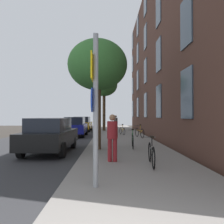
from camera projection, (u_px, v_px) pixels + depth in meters
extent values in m
plane|color=#332D28|center=(76.00, 138.00, 16.86)|extent=(41.80, 41.80, 0.00)
cube|color=#2D2D30|center=(49.00, 138.00, 16.83)|extent=(7.00, 38.00, 0.01)
cube|color=gray|center=(121.00, 137.00, 16.92)|extent=(4.20, 38.00, 0.12)
cube|color=#513328|center=(155.00, 53.00, 16.57)|extent=(0.50, 27.00, 13.16)
cube|color=#384756|center=(187.00, 93.00, 9.00)|extent=(0.06, 1.31, 2.13)
cube|color=#384756|center=(159.00, 101.00, 14.00)|extent=(0.06, 1.31, 2.13)
cube|color=#384756|center=(145.00, 105.00, 19.00)|extent=(0.06, 1.31, 2.13)
cube|color=#384756|center=(138.00, 107.00, 24.00)|extent=(0.06, 1.31, 2.13)
cube|color=#384756|center=(133.00, 109.00, 29.00)|extent=(0.06, 1.31, 2.13)
cube|color=#384756|center=(186.00, 22.00, 9.06)|extent=(0.06, 1.31, 2.13)
cube|color=#384756|center=(159.00, 55.00, 14.05)|extent=(0.06, 1.31, 2.13)
cube|color=#384756|center=(145.00, 71.00, 19.05)|extent=(0.06, 1.31, 2.13)
cube|color=#384756|center=(138.00, 80.00, 24.05)|extent=(0.06, 1.31, 2.13)
cube|color=#384756|center=(133.00, 86.00, 29.05)|extent=(0.06, 1.31, 2.13)
cube|color=#384756|center=(158.00, 9.00, 14.11)|extent=(0.06, 1.31, 2.13)
cube|color=#384756|center=(145.00, 37.00, 19.11)|extent=(0.06, 1.31, 2.13)
cube|color=#384756|center=(138.00, 53.00, 24.10)|extent=(0.06, 1.31, 2.13)
cube|color=#384756|center=(133.00, 64.00, 29.10)|extent=(0.06, 1.31, 2.13)
cube|color=#384756|center=(145.00, 3.00, 19.16)|extent=(0.06, 1.31, 2.13)
cube|color=#384756|center=(138.00, 27.00, 24.16)|extent=(0.06, 1.31, 2.13)
cube|color=#384756|center=(133.00, 42.00, 29.15)|extent=(0.06, 1.31, 2.13)
cylinder|color=gray|center=(96.00, 110.00, 4.90)|extent=(0.12, 0.12, 3.51)
cube|color=yellow|center=(92.00, 67.00, 4.92)|extent=(0.03, 0.60, 0.60)
cylinder|color=#14339E|center=(92.00, 100.00, 4.91)|extent=(0.03, 0.56, 0.56)
cylinder|color=black|center=(100.00, 114.00, 20.12)|extent=(0.12, 0.12, 3.48)
cube|color=black|center=(98.00, 101.00, 20.14)|extent=(0.20, 0.24, 0.80)
sphere|color=#4B0707|center=(97.00, 98.00, 20.14)|extent=(0.16, 0.16, 0.16)
sphere|color=#523707|center=(97.00, 101.00, 20.13)|extent=(0.16, 0.16, 0.16)
sphere|color=green|center=(97.00, 103.00, 20.13)|extent=(0.16, 0.16, 0.16)
cylinder|color=#4C3823|center=(98.00, 116.00, 10.41)|extent=(0.33, 0.33, 3.23)
ellipsoid|color=#387533|center=(98.00, 65.00, 10.46)|extent=(2.89, 2.89, 2.46)
cylinder|color=#4C3823|center=(104.00, 112.00, 23.53)|extent=(0.32, 0.32, 4.14)
ellipsoid|color=#387533|center=(104.00, 85.00, 23.58)|extent=(2.93, 2.93, 2.49)
torus|color=black|center=(150.00, 152.00, 7.56)|extent=(0.10, 0.68, 0.68)
torus|color=black|center=(153.00, 158.00, 6.49)|extent=(0.10, 0.68, 0.68)
cylinder|color=black|center=(151.00, 149.00, 7.02)|extent=(0.12, 0.91, 0.04)
cylinder|color=black|center=(152.00, 153.00, 6.75)|extent=(0.09, 0.55, 0.30)
cylinder|color=black|center=(152.00, 142.00, 6.87)|extent=(0.04, 0.04, 0.28)
cube|color=black|center=(152.00, 137.00, 6.87)|extent=(0.10, 0.24, 0.06)
cylinder|color=#4C4C4C|center=(150.00, 137.00, 7.56)|extent=(0.42, 0.07, 0.03)
torus|color=black|center=(132.00, 140.00, 11.34)|extent=(0.10, 0.68, 0.68)
torus|color=black|center=(133.00, 142.00, 10.31)|extent=(0.10, 0.68, 0.68)
cylinder|color=#267233|center=(133.00, 137.00, 10.83)|extent=(0.12, 0.88, 0.04)
cylinder|color=#267233|center=(133.00, 140.00, 10.57)|extent=(0.09, 0.53, 0.29)
cylinder|color=#267233|center=(133.00, 132.00, 10.68)|extent=(0.04, 0.04, 0.28)
cube|color=black|center=(133.00, 129.00, 10.68)|extent=(0.10, 0.24, 0.06)
cylinder|color=#4C4C4C|center=(132.00, 130.00, 11.35)|extent=(0.42, 0.06, 0.03)
torus|color=black|center=(137.00, 132.00, 16.52)|extent=(0.19, 0.66, 0.67)
torus|color=black|center=(142.00, 133.00, 15.47)|extent=(0.19, 0.66, 0.67)
cylinder|color=#C68C19|center=(139.00, 130.00, 16.00)|extent=(0.25, 0.90, 0.04)
cylinder|color=#C68C19|center=(141.00, 132.00, 15.74)|extent=(0.17, 0.55, 0.30)
cylinder|color=#C68C19|center=(140.00, 127.00, 15.85)|extent=(0.04, 0.04, 0.28)
cube|color=black|center=(140.00, 125.00, 15.85)|extent=(0.10, 0.24, 0.06)
cylinder|color=#4C4C4C|center=(137.00, 126.00, 16.53)|extent=(0.42, 0.13, 0.03)
torus|color=black|center=(121.00, 131.00, 18.76)|extent=(0.17, 0.61, 0.61)
torus|color=black|center=(124.00, 131.00, 17.79)|extent=(0.17, 0.61, 0.61)
cylinder|color=#C68C19|center=(122.00, 129.00, 18.27)|extent=(0.23, 0.84, 0.04)
cylinder|color=#C68C19|center=(123.00, 130.00, 18.03)|extent=(0.16, 0.51, 0.28)
cylinder|color=#C68C19|center=(123.00, 126.00, 18.13)|extent=(0.04, 0.04, 0.28)
cube|color=black|center=(123.00, 124.00, 18.14)|extent=(0.10, 0.24, 0.06)
cylinder|color=#4C4C4C|center=(121.00, 125.00, 18.77)|extent=(0.42, 0.12, 0.03)
cylinder|color=maroon|center=(110.00, 150.00, 7.58)|extent=(0.15, 0.15, 0.81)
cylinder|color=maroon|center=(115.00, 150.00, 7.58)|extent=(0.15, 0.15, 0.81)
cylinder|color=maroon|center=(112.00, 130.00, 7.59)|extent=(0.51, 0.51, 0.61)
sphere|color=#936B4C|center=(112.00, 118.00, 7.60)|extent=(0.22, 0.22, 0.22)
cylinder|color=#33594C|center=(115.00, 128.00, 21.61)|extent=(0.15, 0.15, 0.81)
cylinder|color=#33594C|center=(117.00, 128.00, 21.62)|extent=(0.15, 0.15, 0.81)
cylinder|color=#4C4742|center=(116.00, 121.00, 21.63)|extent=(0.48, 0.48, 0.61)
sphere|color=brown|center=(116.00, 116.00, 21.63)|extent=(0.22, 0.22, 0.22)
cube|color=black|center=(51.00, 138.00, 10.17)|extent=(1.94, 4.34, 0.70)
cube|color=#1E232D|center=(50.00, 124.00, 9.96)|extent=(1.61, 2.44, 0.60)
cylinder|color=black|center=(42.00, 142.00, 11.52)|extent=(0.22, 0.64, 0.64)
cylinder|color=black|center=(73.00, 142.00, 11.55)|extent=(0.22, 0.64, 0.64)
cylinder|color=black|center=(21.00, 150.00, 8.77)|extent=(0.22, 0.64, 0.64)
cylinder|color=black|center=(62.00, 150.00, 8.80)|extent=(0.22, 0.64, 0.64)
cube|color=navy|center=(75.00, 128.00, 18.03)|extent=(1.83, 3.98, 0.70)
cube|color=#1E232D|center=(75.00, 121.00, 17.85)|extent=(1.51, 2.24, 0.60)
cylinder|color=black|center=(69.00, 131.00, 19.27)|extent=(0.22, 0.64, 0.64)
cylinder|color=black|center=(86.00, 131.00, 19.30)|extent=(0.22, 0.64, 0.64)
cylinder|color=black|center=(63.00, 134.00, 16.75)|extent=(0.22, 0.64, 0.64)
cylinder|color=black|center=(83.00, 134.00, 16.78)|extent=(0.22, 0.64, 0.64)
cube|color=orange|center=(82.00, 125.00, 23.79)|extent=(1.89, 4.05, 0.70)
cube|color=#1E232D|center=(82.00, 119.00, 23.60)|extent=(1.57, 2.27, 0.60)
cylinder|color=black|center=(77.00, 128.00, 25.06)|extent=(0.22, 0.64, 0.64)
cylinder|color=black|center=(91.00, 128.00, 25.08)|extent=(0.22, 0.64, 0.64)
cylinder|color=black|center=(73.00, 129.00, 22.48)|extent=(0.22, 0.64, 0.64)
cylinder|color=black|center=(89.00, 129.00, 22.50)|extent=(0.22, 0.64, 0.64)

